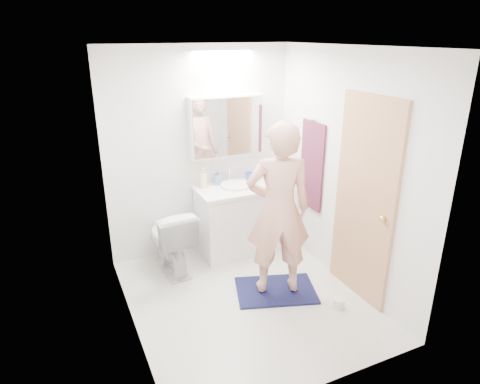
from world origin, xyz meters
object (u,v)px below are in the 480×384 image
toothbrush_cup (249,176)px  medicine_cabinet (226,126)px  soap_bottle_a (203,178)px  soap_bottle_b (218,177)px  toilet_paper_roll (339,303)px  toilet (170,239)px  person (278,210)px  vanity_cabinet (237,221)px

toothbrush_cup → medicine_cabinet: bearing=169.8°
soap_bottle_a → soap_bottle_b: (0.20, 0.03, -0.02)m
medicine_cabinet → toilet_paper_roll: size_ratio=8.00×
toilet → soap_bottle_a: soap_bottle_a is taller
soap_bottle_a → medicine_cabinet: bearing=10.7°
soap_bottle_b → toothbrush_cup: bearing=-2.9°
toilet → toilet_paper_roll: toilet is taller
soap_bottle_a → toothbrush_cup: bearing=1.0°
person → vanity_cabinet: bearing=-71.9°
person → soap_bottle_b: bearing=-64.2°
toilet → medicine_cabinet: bearing=-162.0°
vanity_cabinet → medicine_cabinet: (-0.04, 0.21, 1.11)m
vanity_cabinet → toothbrush_cup: size_ratio=8.63×
vanity_cabinet → soap_bottle_a: (-0.36, 0.15, 0.55)m
vanity_cabinet → toothbrush_cup: toothbrush_cup is taller
medicine_cabinet → toilet: medicine_cabinet is taller
medicine_cabinet → toilet_paper_roll: bearing=-75.2°
person → toilet_paper_roll: bearing=148.2°
soap_bottle_a → person: bearing=-72.8°
medicine_cabinet → person: bearing=-88.5°
person → toothbrush_cup: size_ratio=16.59×
medicine_cabinet → toothbrush_cup: size_ratio=8.44×
person → soap_bottle_a: 1.19m
soap_bottle_a → soap_bottle_b: bearing=8.5°
toilet → person: size_ratio=0.44×
medicine_cabinet → soap_bottle_b: medicine_cabinet is taller
medicine_cabinet → toilet_paper_roll: medicine_cabinet is taller
soap_bottle_a → toothbrush_cup: size_ratio=2.23×
vanity_cabinet → toothbrush_cup: 0.56m
person → soap_bottle_b: 1.17m
person → soap_bottle_a: size_ratio=7.44×
toothbrush_cup → soap_bottle_a: bearing=-179.0°
soap_bottle_b → toothbrush_cup: (0.40, -0.02, -0.04)m
person → toilet_paper_roll: (0.42, -0.50, -0.86)m
medicine_cabinet → soap_bottle_a: size_ratio=3.78×
vanity_cabinet → person: size_ratio=0.52×
vanity_cabinet → soap_bottle_b: bearing=131.0°
toothbrush_cup → toilet_paper_roll: size_ratio=0.95×
soap_bottle_a → toilet_paper_roll: 2.01m
soap_bottle_b → medicine_cabinet: bearing=14.3°
toilet → soap_bottle_b: bearing=-160.8°
medicine_cabinet → toothbrush_cup: bearing=-10.2°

